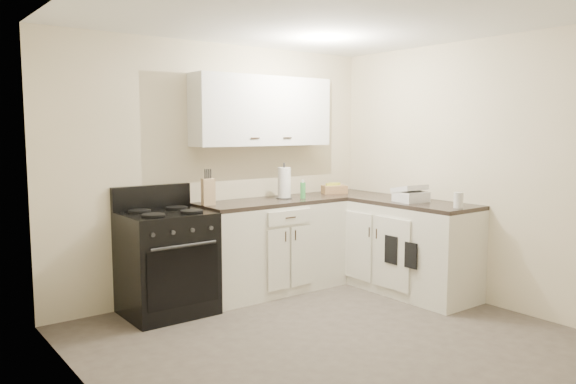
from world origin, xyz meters
TOP-DOWN VIEW (x-y plane):
  - floor at (0.00, 0.00)m, footprint 3.60×3.60m
  - ceiling at (0.00, 0.00)m, footprint 3.60×3.60m
  - wall_back at (0.00, 1.80)m, footprint 3.60×0.00m
  - wall_right at (1.80, 0.00)m, footprint 0.00×3.60m
  - wall_left at (-1.80, 0.00)m, footprint 0.00×3.60m
  - base_cabinets_back at (0.43, 1.50)m, footprint 1.55×0.60m
  - base_cabinets_right at (1.50, 0.85)m, footprint 0.60×1.90m
  - countertop_back at (0.43, 1.50)m, footprint 1.55×0.60m
  - countertop_right at (1.50, 0.85)m, footprint 0.60×1.90m
  - upper_cabinets at (0.43, 1.65)m, footprint 1.55×0.30m
  - stove at (-0.75, 1.48)m, footprint 0.76×0.65m
  - knife_block at (-0.27, 1.56)m, footprint 0.13×0.13m
  - paper_towel at (0.61, 1.53)m, footprint 0.17×0.17m
  - soap_bottle at (0.77, 1.42)m, footprint 0.06×0.06m
  - wicker_basket at (1.34, 1.56)m, footprint 0.31×0.27m
  - countertop_grill at (1.45, 0.55)m, footprint 0.31×0.30m
  - glass_jar at (1.46, 0.00)m, footprint 0.10×0.10m
  - oven_mitt_near at (1.18, 0.30)m, footprint 0.02×0.14m
  - oven_mitt_far at (1.18, 0.55)m, footprint 0.02×0.16m

SIDE VIEW (x-z plane):
  - floor at x=0.00m, z-range 0.00..0.00m
  - base_cabinets_back at x=0.43m, z-range 0.00..0.90m
  - base_cabinets_right at x=1.50m, z-range 0.00..0.90m
  - stove at x=-0.75m, z-range 0.00..0.92m
  - oven_mitt_near at x=1.18m, z-range 0.36..0.60m
  - oven_mitt_far at x=1.18m, z-range 0.35..0.63m
  - countertop_back at x=0.43m, z-range 0.90..0.94m
  - countertop_right at x=1.50m, z-range 0.90..0.94m
  - wicker_basket at x=1.34m, z-range 0.94..1.03m
  - countertop_grill at x=1.45m, z-range 0.94..1.04m
  - glass_jar at x=1.46m, z-range 0.94..1.08m
  - soap_bottle at x=0.77m, z-range 0.94..1.11m
  - knife_block at x=-0.27m, z-range 0.94..1.19m
  - paper_towel at x=0.61m, z-range 0.94..1.26m
  - wall_back at x=0.00m, z-range -0.55..3.05m
  - wall_right at x=1.80m, z-range -0.55..3.05m
  - wall_left at x=-1.80m, z-range -0.55..3.05m
  - upper_cabinets at x=0.43m, z-range 1.49..2.19m
  - ceiling at x=0.00m, z-range 2.50..2.50m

